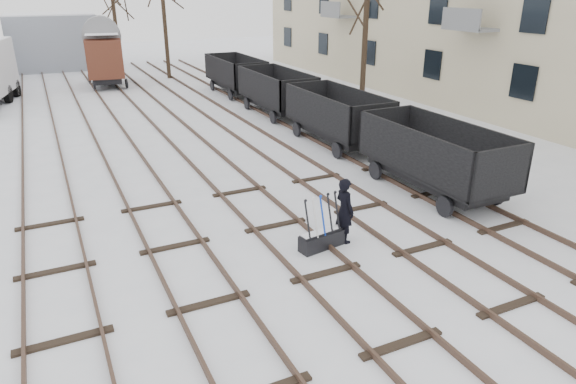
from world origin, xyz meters
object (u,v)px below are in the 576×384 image
(worker, at_px, (345,210))
(freight_wagon_a, at_px, (433,167))
(ground_frame, at_px, (322,238))
(box_van_wagon, at_px, (104,55))

(worker, relative_size, freight_wagon_a, 0.32)
(ground_frame, distance_m, freight_wagon_a, 5.81)
(ground_frame, distance_m, worker, 0.99)
(ground_frame, relative_size, worker, 0.81)
(box_van_wagon, bearing_deg, ground_frame, -79.85)
(box_van_wagon, bearing_deg, worker, -78.30)
(worker, bearing_deg, box_van_wagon, -1.03)
(ground_frame, bearing_deg, worker, -2.01)
(ground_frame, relative_size, box_van_wagon, 0.29)
(worker, bearing_deg, freight_wagon_a, -74.38)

